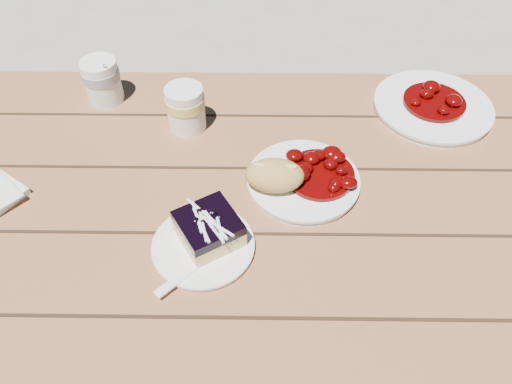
{
  "coord_description": "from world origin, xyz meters",
  "views": [
    {
      "loc": [
        0.1,
        -0.6,
        1.44
      ],
      "look_at": [
        0.1,
        -0.04,
        0.81
      ],
      "focal_mm": 35.0,
      "sensor_mm": 36.0,
      "label": 1
    }
  ],
  "objects_px": {
    "bread_roll": "(275,175)",
    "dessert_plate": "(203,247)",
    "picnic_table": "(210,250)",
    "second_cup": "(186,108)",
    "main_plate": "(303,181)",
    "second_plate": "(432,107)",
    "blueberry_cake": "(209,228)",
    "coffee_cup": "(102,81)"
  },
  "relations": [
    {
      "from": "picnic_table",
      "to": "second_plate",
      "type": "height_order",
      "value": "second_plate"
    },
    {
      "from": "blueberry_cake",
      "to": "main_plate",
      "type": "bearing_deg",
      "value": 8.1
    },
    {
      "from": "dessert_plate",
      "to": "blueberry_cake",
      "type": "bearing_deg",
      "value": 56.31
    },
    {
      "from": "picnic_table",
      "to": "coffee_cup",
      "type": "height_order",
      "value": "coffee_cup"
    },
    {
      "from": "coffee_cup",
      "to": "second_plate",
      "type": "bearing_deg",
      "value": -2.46
    },
    {
      "from": "main_plate",
      "to": "coffee_cup",
      "type": "bearing_deg",
      "value": 148.95
    },
    {
      "from": "bread_roll",
      "to": "coffee_cup",
      "type": "height_order",
      "value": "coffee_cup"
    },
    {
      "from": "dessert_plate",
      "to": "blueberry_cake",
      "type": "xyz_separation_m",
      "value": [
        0.01,
        0.02,
        0.03
      ]
    },
    {
      "from": "blueberry_cake",
      "to": "second_plate",
      "type": "distance_m",
      "value": 0.59
    },
    {
      "from": "picnic_table",
      "to": "second_cup",
      "type": "bearing_deg",
      "value": 104.08
    },
    {
      "from": "second_cup",
      "to": "dessert_plate",
      "type": "bearing_deg",
      "value": -79.43
    },
    {
      "from": "picnic_table",
      "to": "blueberry_cake",
      "type": "height_order",
      "value": "blueberry_cake"
    },
    {
      "from": "main_plate",
      "to": "bread_roll",
      "type": "relative_size",
      "value": 1.91
    },
    {
      "from": "bread_roll",
      "to": "dessert_plate",
      "type": "distance_m",
      "value": 0.18
    },
    {
      "from": "bread_roll",
      "to": "dessert_plate",
      "type": "xyz_separation_m",
      "value": [
        -0.12,
        -0.13,
        -0.04
      ]
    },
    {
      "from": "second_plate",
      "to": "picnic_table",
      "type": "bearing_deg",
      "value": -150.95
    },
    {
      "from": "dessert_plate",
      "to": "coffee_cup",
      "type": "distance_m",
      "value": 0.48
    },
    {
      "from": "second_cup",
      "to": "second_plate",
      "type": "bearing_deg",
      "value": 6.68
    },
    {
      "from": "main_plate",
      "to": "picnic_table",
      "type": "bearing_deg",
      "value": -167.89
    },
    {
      "from": "blueberry_cake",
      "to": "coffee_cup",
      "type": "relative_size",
      "value": 1.33
    },
    {
      "from": "dessert_plate",
      "to": "second_plate",
      "type": "bearing_deg",
      "value": 38.72
    },
    {
      "from": "picnic_table",
      "to": "second_cup",
      "type": "xyz_separation_m",
      "value": [
        -0.05,
        0.2,
        0.21
      ]
    },
    {
      "from": "bread_roll",
      "to": "second_plate",
      "type": "relative_size",
      "value": 0.43
    },
    {
      "from": "picnic_table",
      "to": "blueberry_cake",
      "type": "xyz_separation_m",
      "value": [
        0.02,
        -0.1,
        0.2
      ]
    },
    {
      "from": "bread_roll",
      "to": "second_cup",
      "type": "bearing_deg",
      "value": 134.32
    },
    {
      "from": "main_plate",
      "to": "second_cup",
      "type": "xyz_separation_m",
      "value": [
        -0.23,
        0.16,
        0.04
      ]
    },
    {
      "from": "dessert_plate",
      "to": "main_plate",
      "type": "bearing_deg",
      "value": 40.6
    },
    {
      "from": "main_plate",
      "to": "second_plate",
      "type": "distance_m",
      "value": 0.37
    },
    {
      "from": "bread_roll",
      "to": "second_plate",
      "type": "distance_m",
      "value": 0.43
    },
    {
      "from": "second_plate",
      "to": "second_cup",
      "type": "bearing_deg",
      "value": -173.32
    },
    {
      "from": "picnic_table",
      "to": "blueberry_cake",
      "type": "distance_m",
      "value": 0.22
    },
    {
      "from": "bread_roll",
      "to": "picnic_table",
      "type": "bearing_deg",
      "value": -171.43
    },
    {
      "from": "main_plate",
      "to": "blueberry_cake",
      "type": "bearing_deg",
      "value": -140.71
    },
    {
      "from": "blueberry_cake",
      "to": "second_cup",
      "type": "distance_m",
      "value": 0.31
    },
    {
      "from": "coffee_cup",
      "to": "blueberry_cake",
      "type": "bearing_deg",
      "value": -56.43
    },
    {
      "from": "main_plate",
      "to": "dessert_plate",
      "type": "distance_m",
      "value": 0.23
    },
    {
      "from": "coffee_cup",
      "to": "second_plate",
      "type": "relative_size",
      "value": 0.39
    },
    {
      "from": "coffee_cup",
      "to": "picnic_table",
      "type": "bearing_deg",
      "value": -50.66
    },
    {
      "from": "main_plate",
      "to": "second_plate",
      "type": "relative_size",
      "value": 0.83
    },
    {
      "from": "bread_roll",
      "to": "second_cup",
      "type": "distance_m",
      "value": 0.26
    },
    {
      "from": "second_plate",
      "to": "second_cup",
      "type": "relative_size",
      "value": 2.58
    },
    {
      "from": "blueberry_cake",
      "to": "second_plate",
      "type": "relative_size",
      "value": 0.51
    }
  ]
}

